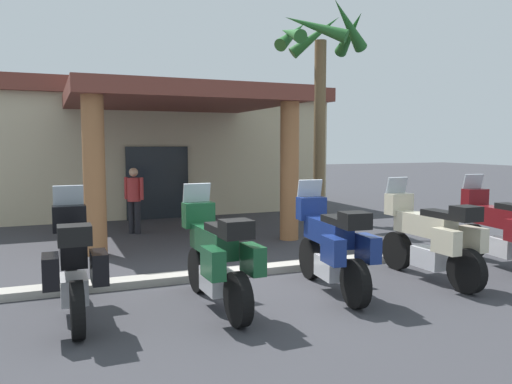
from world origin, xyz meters
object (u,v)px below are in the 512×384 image
Objects in this scene: motorcycle_cream at (431,237)px; palm_tree_near_portico at (319,60)px; motorcycle_green at (217,256)px; motel_building at (142,147)px; pedestrian at (134,196)px; motorcycle_black at (73,263)px; motorcycle_blue at (332,245)px; motorcycle_maroon at (504,229)px.

motorcycle_cream is 0.37× the size of palm_tree_near_portico.
palm_tree_near_portico reaches higher than motorcycle_green.
motorcycle_green is at bearing -128.25° from palm_tree_near_portico.
motel_building is at bearing -6.43° from motorcycle_green.
pedestrian is 0.27× the size of palm_tree_near_portico.
motorcycle_black is 0.37× the size of palm_tree_near_portico.
motorcycle_blue is at bearing -85.46° from motel_building.
motorcycle_cream is (1.78, -0.04, 0.00)m from motorcycle_blue.
palm_tree_near_portico is (3.18, 6.22, 3.78)m from motorcycle_blue.
motorcycle_cream reaches higher than pedestrian.
motel_building is 10.87m from motorcycle_blue.
pedestrian is at bearing -15.98° from motorcycle_black.
motorcycle_cream is at bearing -85.90° from motorcycle_blue.
motorcycle_black is 1.38× the size of pedestrian.
motel_building is 6.60m from palm_tree_near_portico.
palm_tree_near_portico is (5.14, 0.21, 3.56)m from pedestrian.
motorcycle_cream and motorcycle_maroon have the same top height.
palm_tree_near_portico reaches higher than motorcycle_blue.
motel_building is 7.35× the size of pedestrian.
motorcycle_blue reaches higher than pedestrian.
motorcycle_green is at bearing -94.90° from motel_building.
motorcycle_green is 6.08m from pedestrian.
motorcycle_green is at bearing -135.73° from pedestrian.
pedestrian is at bearing -0.49° from motorcycle_green.
motorcycle_cream is at bearing -91.93° from motorcycle_green.
motorcycle_green is 0.37× the size of palm_tree_near_portico.
motorcycle_maroon is at bearing -91.30° from motorcycle_black.
motorcycle_green is 1.00× the size of motorcycle_blue.
motorcycle_blue is 1.00× the size of motorcycle_maroon.
motorcycle_cream is (5.33, -0.28, 0.00)m from motorcycle_black.
motorcycle_green is 3.56m from motorcycle_cream.
motorcycle_black and motorcycle_blue have the same top height.
motorcycle_blue is 1.38× the size of pedestrian.
pedestrian is (-5.52, 5.86, 0.22)m from motorcycle_maroon.
motorcycle_green and motorcycle_cream have the same top height.
motel_building reaches higher than motorcycle_green.
motorcycle_black is (-2.56, -10.49, -1.36)m from motel_building.
palm_tree_near_portico is at bearing 10.35° from motorcycle_maroon.
motorcycle_green and motorcycle_blue have the same top height.
motorcycle_green reaches higher than pedestrian.
motorcycle_green is at bearing 99.07° from motorcycle_maroon.
pedestrian is (-0.97, -4.72, -1.14)m from motel_building.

